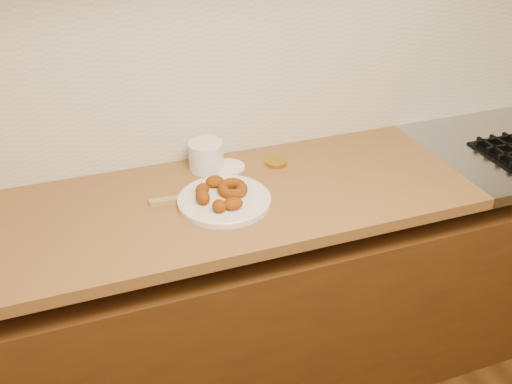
# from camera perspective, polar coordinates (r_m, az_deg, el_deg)

# --- Properties ---
(wall_back) EXTENTS (4.00, 0.02, 2.70)m
(wall_back) POSITION_cam_1_polar(r_m,az_deg,el_deg) (1.95, 2.84, 17.25)
(wall_back) COLOR tan
(wall_back) RESTS_ON ground
(base_cabinet) EXTENTS (3.60, 0.60, 0.77)m
(base_cabinet) POSITION_cam_1_polar(r_m,az_deg,el_deg) (2.17, 5.29, -10.46)
(base_cabinet) COLOR #4E2D0E
(base_cabinet) RESTS_ON floor
(butcher_block) EXTENTS (2.30, 0.62, 0.04)m
(butcher_block) POSITION_cam_1_polar(r_m,az_deg,el_deg) (1.73, -13.93, -2.93)
(butcher_block) COLOR brown
(butcher_block) RESTS_ON base_cabinet
(backsplash) EXTENTS (3.60, 0.02, 0.60)m
(backsplash) POSITION_cam_1_polar(r_m,az_deg,el_deg) (1.99, 2.86, 12.97)
(backsplash) COLOR beige
(backsplash) RESTS_ON wall_back
(donut_plate) EXTENTS (0.30, 0.30, 0.02)m
(donut_plate) POSITION_cam_1_polar(r_m,az_deg,el_deg) (1.73, -3.35, -0.86)
(donut_plate) COLOR silver
(donut_plate) RESTS_ON butcher_block
(ring_donut) EXTENTS (0.12, 0.12, 0.04)m
(ring_donut) POSITION_cam_1_polar(r_m,az_deg,el_deg) (1.74, -2.50, 0.36)
(ring_donut) COLOR #77320A
(ring_donut) RESTS_ON donut_plate
(fried_dough_chunks) EXTENTS (0.14, 0.21, 0.04)m
(fried_dough_chunks) POSITION_cam_1_polar(r_m,az_deg,el_deg) (1.70, -4.36, -0.30)
(fried_dough_chunks) COLOR #77320A
(fried_dough_chunks) RESTS_ON donut_plate
(plastic_tub) EXTENTS (0.15, 0.15, 0.10)m
(plastic_tub) POSITION_cam_1_polar(r_m,az_deg,el_deg) (1.90, -5.27, 3.80)
(plastic_tub) COLOR white
(plastic_tub) RESTS_ON butcher_block
(tub_lid) EXTENTS (0.15, 0.15, 0.01)m
(tub_lid) POSITION_cam_1_polar(r_m,az_deg,el_deg) (1.92, -2.93, 2.63)
(tub_lid) COLOR white
(tub_lid) RESTS_ON butcher_block
(brass_jar_lid) EXTENTS (0.10, 0.10, 0.01)m
(brass_jar_lid) POSITION_cam_1_polar(r_m,az_deg,el_deg) (1.95, 2.10, 3.15)
(brass_jar_lid) COLOR #BB891A
(brass_jar_lid) RESTS_ON butcher_block
(wooden_utensil) EXTENTS (0.20, 0.04, 0.02)m
(wooden_utensil) POSITION_cam_1_polar(r_m,az_deg,el_deg) (1.75, -7.92, -0.70)
(wooden_utensil) COLOR #9D7B4D
(wooden_utensil) RESTS_ON butcher_block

